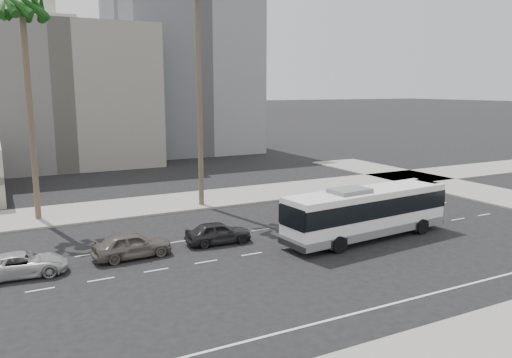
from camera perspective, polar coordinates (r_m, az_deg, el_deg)
ground at (r=34.12m, az=8.58°, el=-6.95°), size 700.00×700.00×0.00m
sidewalk_north at (r=47.07m, az=-2.57°, el=-1.95°), size 120.00×7.00×0.15m
midrise_beige_west at (r=71.62m, az=-21.88°, el=8.72°), size 24.00×18.00×18.00m
midrise_gray_center at (r=82.93m, az=-8.43°, el=12.22°), size 20.00×20.00×26.00m
civic_tower at (r=278.27m, az=-24.72°, el=15.31°), size 42.00×42.00×129.00m
highrise_right at (r=265.37m, az=-13.86°, el=15.39°), size 26.00×26.00×70.00m
highrise_far at (r=300.52m, az=-10.47°, el=13.93°), size 22.00×22.00×60.00m
city_bus at (r=34.60m, az=12.49°, el=-3.58°), size 12.75×3.90×3.61m
car_a at (r=33.08m, az=-4.32°, el=-6.08°), size 2.07×4.43×1.47m
car_b at (r=31.20m, az=-13.92°, el=-7.26°), size 2.07×4.75×1.60m
car_c at (r=30.27m, az=-25.01°, el=-8.78°), size 2.55×4.85×1.30m
palm_mid at (r=41.40m, az=-25.01°, el=16.60°), size 5.49×5.49×16.96m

